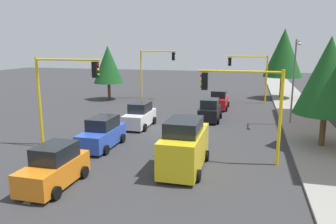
{
  "coord_description": "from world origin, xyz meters",
  "views": [
    {
      "loc": [
        23.79,
        5.91,
        6.51
      ],
      "look_at": [
        -0.84,
        -0.57,
        1.2
      ],
      "focal_mm": 34.13,
      "sensor_mm": 36.0,
      "label": 1
    }
  ],
  "objects_px": {
    "street_lamp_curbside": "(295,73)",
    "car_black": "(210,111)",
    "traffic_signal_near_left": "(246,97)",
    "car_white": "(140,116)",
    "traffic_signal_far_right": "(155,65)",
    "tree_roadside_near": "(328,76)",
    "tree_roadside_far": "(284,53)",
    "traffic_signal_near_right": "(62,84)",
    "car_blue": "(102,134)",
    "delivery_van_yellow": "(184,146)",
    "car_red": "(219,100)",
    "car_orange": "(54,168)",
    "traffic_signal_far_left": "(250,69)",
    "tree_opposite_side": "(108,65)"
  },
  "relations": [
    {
      "from": "car_blue",
      "to": "car_red",
      "type": "height_order",
      "value": "same"
    },
    {
      "from": "tree_roadside_far",
      "to": "car_white",
      "type": "relative_size",
      "value": 2.13
    },
    {
      "from": "tree_opposite_side",
      "to": "car_white",
      "type": "relative_size",
      "value": 1.63
    },
    {
      "from": "car_white",
      "to": "car_black",
      "type": "relative_size",
      "value": 1.11
    },
    {
      "from": "car_orange",
      "to": "car_white",
      "type": "bearing_deg",
      "value": 179.62
    },
    {
      "from": "tree_roadside_near",
      "to": "car_red",
      "type": "relative_size",
      "value": 1.79
    },
    {
      "from": "street_lamp_curbside",
      "to": "car_blue",
      "type": "relative_size",
      "value": 1.68
    },
    {
      "from": "tree_roadside_near",
      "to": "car_orange",
      "type": "bearing_deg",
      "value": -54.6
    },
    {
      "from": "car_red",
      "to": "car_orange",
      "type": "xyz_separation_m",
      "value": [
        20.92,
        -5.55,
        -0.0
      ]
    },
    {
      "from": "car_black",
      "to": "tree_roadside_near",
      "type": "bearing_deg",
      "value": 54.62
    },
    {
      "from": "tree_roadside_near",
      "to": "car_blue",
      "type": "xyz_separation_m",
      "value": [
        3.53,
        -13.82,
        -3.76
      ]
    },
    {
      "from": "car_white",
      "to": "tree_roadside_far",
      "type": "bearing_deg",
      "value": 145.47
    },
    {
      "from": "traffic_signal_near_left",
      "to": "street_lamp_curbside",
      "type": "bearing_deg",
      "value": 159.64
    },
    {
      "from": "traffic_signal_near_left",
      "to": "tree_roadside_near",
      "type": "distance_m",
      "value": 6.36
    },
    {
      "from": "traffic_signal_near_right",
      "to": "car_blue",
      "type": "distance_m",
      "value": 4.03
    },
    {
      "from": "traffic_signal_near_right",
      "to": "car_red",
      "type": "relative_size",
      "value": 1.46
    },
    {
      "from": "traffic_signal_far_left",
      "to": "delivery_van_yellow",
      "type": "xyz_separation_m",
      "value": [
        21.86,
        -3.03,
        -2.57
      ]
    },
    {
      "from": "street_lamp_curbside",
      "to": "car_black",
      "type": "distance_m",
      "value": 7.56
    },
    {
      "from": "tree_roadside_far",
      "to": "delivery_van_yellow",
      "type": "xyz_separation_m",
      "value": [
        25.86,
        -6.88,
        -4.34
      ]
    },
    {
      "from": "street_lamp_curbside",
      "to": "car_black",
      "type": "height_order",
      "value": "street_lamp_curbside"
    },
    {
      "from": "traffic_signal_near_left",
      "to": "car_red",
      "type": "distance_m",
      "value": 15.97
    },
    {
      "from": "car_blue",
      "to": "delivery_van_yellow",
      "type": "bearing_deg",
      "value": 68.55
    },
    {
      "from": "tree_opposite_side",
      "to": "car_blue",
      "type": "relative_size",
      "value": 1.57
    },
    {
      "from": "tree_roadside_near",
      "to": "car_white",
      "type": "relative_size",
      "value": 1.77
    },
    {
      "from": "traffic_signal_near_left",
      "to": "traffic_signal_far_left",
      "type": "relative_size",
      "value": 0.97
    },
    {
      "from": "car_white",
      "to": "car_blue",
      "type": "distance_m",
      "value": 5.71
    },
    {
      "from": "delivery_van_yellow",
      "to": "traffic_signal_far_right",
      "type": "bearing_deg",
      "value": -159.06
    },
    {
      "from": "traffic_signal_near_right",
      "to": "tree_roadside_near",
      "type": "distance_m",
      "value": 16.71
    },
    {
      "from": "tree_opposite_side",
      "to": "car_red",
      "type": "relative_size",
      "value": 1.64
    },
    {
      "from": "tree_roadside_far",
      "to": "car_blue",
      "type": "height_order",
      "value": "tree_roadside_far"
    },
    {
      "from": "traffic_signal_far_right",
      "to": "delivery_van_yellow",
      "type": "bearing_deg",
      "value": 20.94
    },
    {
      "from": "traffic_signal_far_right",
      "to": "car_red",
      "type": "bearing_deg",
      "value": 61.56
    },
    {
      "from": "traffic_signal_near_left",
      "to": "car_white",
      "type": "relative_size",
      "value": 1.32
    },
    {
      "from": "car_blue",
      "to": "car_red",
      "type": "distance_m",
      "value": 16.12
    },
    {
      "from": "street_lamp_curbside",
      "to": "car_blue",
      "type": "xyz_separation_m",
      "value": [
        9.14,
        -12.52,
        -3.45
      ]
    },
    {
      "from": "traffic_signal_near_right",
      "to": "car_blue",
      "type": "relative_size",
      "value": 1.39
    },
    {
      "from": "traffic_signal_near_left",
      "to": "car_orange",
      "type": "bearing_deg",
      "value": -57.1
    },
    {
      "from": "tree_roadside_near",
      "to": "traffic_signal_far_right",
      "type": "bearing_deg",
      "value": -134.57
    },
    {
      "from": "traffic_signal_near_right",
      "to": "car_blue",
      "type": "height_order",
      "value": "traffic_signal_near_right"
    },
    {
      "from": "delivery_van_yellow",
      "to": "car_red",
      "type": "distance_m",
      "value": 17.3
    },
    {
      "from": "tree_roadside_near",
      "to": "tree_roadside_far",
      "type": "bearing_deg",
      "value": -177.14
    },
    {
      "from": "delivery_van_yellow",
      "to": "car_red",
      "type": "xyz_separation_m",
      "value": [
        -17.29,
        0.07,
        -0.39
      ]
    },
    {
      "from": "tree_roadside_far",
      "to": "car_black",
      "type": "xyz_separation_m",
      "value": [
        14.3,
        -7.03,
        -4.73
      ]
    },
    {
      "from": "traffic_signal_far_right",
      "to": "car_blue",
      "type": "distance_m",
      "value": 19.96
    },
    {
      "from": "traffic_signal_near_right",
      "to": "tree_roadside_far",
      "type": "height_order",
      "value": "tree_roadside_far"
    },
    {
      "from": "tree_roadside_near",
      "to": "delivery_van_yellow",
      "type": "relative_size",
      "value": 1.48
    },
    {
      "from": "traffic_signal_near_left",
      "to": "tree_roadside_near",
      "type": "relative_size",
      "value": 0.74
    },
    {
      "from": "traffic_signal_far_right",
      "to": "tree_roadside_near",
      "type": "distance_m",
      "value": 22.8
    },
    {
      "from": "traffic_signal_far_right",
      "to": "car_black",
      "type": "xyz_separation_m",
      "value": [
        10.3,
        8.21,
        -3.32
      ]
    },
    {
      "from": "tree_roadside_far",
      "to": "traffic_signal_far_left",
      "type": "bearing_deg",
      "value": -43.85
    }
  ]
}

